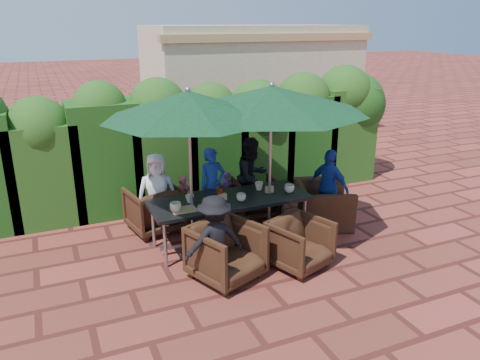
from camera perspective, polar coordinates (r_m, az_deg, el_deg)
name	(u,v)px	position (r m, az deg, el deg)	size (l,w,h in m)	color
ground	(234,249)	(7.19, -0.74, -8.44)	(80.00, 80.00, 0.00)	maroon
dining_table	(230,203)	(7.11, -1.25, -2.80)	(2.43, 0.90, 0.75)	black
umbrella_left	(188,105)	(6.46, -6.32, 9.05)	(2.39, 2.39, 2.46)	gray
umbrella_right	(271,99)	(6.94, 3.85, 9.81)	(2.85, 2.85, 2.46)	gray
chair_far_left	(154,207)	(7.80, -10.43, -3.25)	(0.80, 0.74, 0.82)	black
chair_far_mid	(203,201)	(8.13, -4.50, -2.55)	(0.67, 0.63, 0.69)	black
chair_far_right	(256,195)	(8.27, 1.94, -1.90)	(0.73, 0.68, 0.75)	black
chair_near_left	(226,249)	(6.26, -1.67, -8.46)	(0.83, 0.77, 0.85)	black
chair_near_right	(300,242)	(6.62, 7.29, -7.45)	(0.74, 0.70, 0.77)	black
chair_end_right	(323,198)	(8.05, 10.07, -2.16)	(1.04, 0.68, 0.91)	black
adult_far_left	(157,193)	(7.71, -10.06, -1.54)	(0.64, 0.38, 1.31)	white
adult_far_mid	(212,186)	(7.94, -3.38, -0.68)	(0.47, 0.38, 1.30)	#1E3CA3
adult_far_right	(252,177)	(8.20, 1.48, 0.39)	(0.68, 0.41, 1.41)	black
adult_near_left	(215,241)	(6.07, -3.09, -7.41)	(0.78, 0.36, 1.23)	black
adult_end_right	(329,187)	(8.01, 10.81, -0.84)	(0.76, 0.38, 1.29)	#1E3CA3
child_left	(184,200)	(8.04, -6.80, -2.38)	(0.30, 0.24, 0.82)	#E3506C
child_right	(228,193)	(8.34, -1.51, -1.60)	(0.28, 0.23, 0.78)	#91479A
pedestrian_a	(237,129)	(11.19, -0.37, 6.19)	(1.60, 0.57, 1.72)	#298925
pedestrian_b	(257,129)	(11.59, 2.12, 6.25)	(0.75, 0.46, 1.57)	#E3506C
pedestrian_c	(293,122)	(11.89, 6.48, 7.06)	(1.16, 0.53, 1.81)	gray
cup_a	(176,207)	(6.64, -7.85, -3.27)	(0.17, 0.17, 0.13)	beige
cup_b	(190,199)	(6.94, -6.14, -2.27)	(0.13, 0.13, 0.12)	beige
cup_c	(241,197)	(6.97, 0.15, -2.11)	(0.14, 0.14, 0.11)	beige
cup_d	(259,186)	(7.42, 2.33, -0.74)	(0.14, 0.14, 0.13)	beige
cup_e	(289,188)	(7.36, 6.04, -1.02)	(0.16, 0.16, 0.12)	beige
ketchup_bottle	(221,194)	(7.01, -2.36, -1.76)	(0.04, 0.04, 0.17)	#B20C0A
sauce_bottle	(218,193)	(7.08, -2.72, -1.54)	(0.04, 0.04, 0.17)	#4C230C
serving_tray	(184,210)	(6.68, -6.85, -3.62)	(0.35, 0.25, 0.02)	#AD8253
number_block_left	(223,197)	(7.01, -2.13, -2.05)	(0.12, 0.06, 0.10)	tan
number_block_right	(269,189)	(7.33, 3.60, -1.14)	(0.12, 0.06, 0.10)	tan
hedge_wall	(179,133)	(8.77, -7.50, 5.73)	(9.10, 1.60, 2.47)	#163D10
building	(251,81)	(14.31, 1.35, 11.97)	(6.20, 3.08, 3.20)	beige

